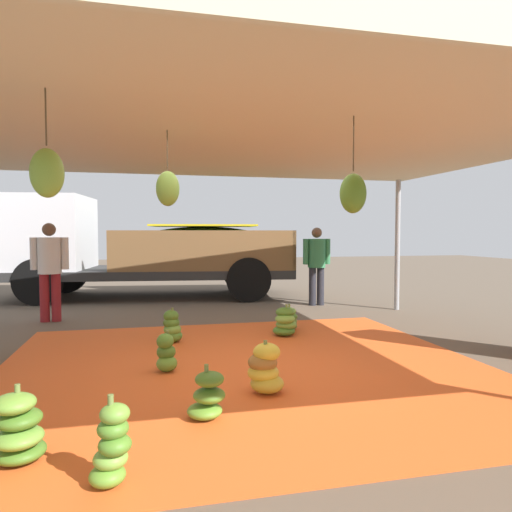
# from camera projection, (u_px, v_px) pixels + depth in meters

# --- Properties ---
(ground_plane) EXTENTS (40.00, 40.00, 0.00)m
(ground_plane) POSITION_uv_depth(u_px,v_px,m) (211.00, 320.00, 8.27)
(ground_plane) COLOR brown
(tarp_orange) EXTENTS (5.53, 5.18, 0.01)m
(tarp_orange) POSITION_uv_depth(u_px,v_px,m) (246.00, 367.00, 5.35)
(tarp_orange) COLOR #E05B23
(tarp_orange) RESTS_ON ground
(tent_canopy) EXTENTS (8.00, 7.00, 2.66)m
(tent_canopy) POSITION_uv_depth(u_px,v_px,m) (246.00, 139.00, 5.12)
(tent_canopy) COLOR #9EA0A5
(tent_canopy) RESTS_ON ground
(banana_bunch_0) EXTENTS (0.26, 0.26, 0.46)m
(banana_bunch_0) POSITION_uv_depth(u_px,v_px,m) (166.00, 354.00, 5.18)
(banana_bunch_0) COLOR #60932D
(banana_bunch_0) RESTS_ON tarp_orange
(banana_bunch_1) EXTENTS (0.45, 0.46, 0.50)m
(banana_bunch_1) POSITION_uv_depth(u_px,v_px,m) (265.00, 369.00, 4.51)
(banana_bunch_1) COLOR gold
(banana_bunch_1) RESTS_ON tarp_orange
(banana_bunch_2) EXTENTS (0.36, 0.36, 0.49)m
(banana_bunch_2) POSITION_uv_depth(u_px,v_px,m) (172.00, 327.00, 6.57)
(banana_bunch_2) COLOR #518428
(banana_bunch_2) RESTS_ON tarp_orange
(banana_bunch_3) EXTENTS (0.40, 0.41, 0.42)m
(banana_bunch_3) POSITION_uv_depth(u_px,v_px,m) (288.00, 319.00, 7.39)
(banana_bunch_3) COLOR #477523
(banana_bunch_3) RESTS_ON tarp_orange
(banana_bunch_5) EXTENTS (0.47, 0.48, 0.47)m
(banana_bunch_5) POSITION_uv_depth(u_px,v_px,m) (285.00, 322.00, 6.98)
(banana_bunch_5) COLOR #477523
(banana_bunch_5) RESTS_ON tarp_orange
(banana_bunch_6) EXTENTS (0.40, 0.39, 0.45)m
(banana_bunch_6) POSITION_uv_depth(u_px,v_px,m) (207.00, 397.00, 3.86)
(banana_bunch_6) COLOR #60932D
(banana_bunch_6) RESTS_ON tarp_orange
(banana_bunch_7) EXTENTS (0.34, 0.31, 0.56)m
(banana_bunch_7) POSITION_uv_depth(u_px,v_px,m) (112.00, 447.00, 2.85)
(banana_bunch_7) COLOR #60932D
(banana_bunch_7) RESTS_ON tarp_orange
(banana_bunch_8) EXTENTS (0.47, 0.47, 0.53)m
(banana_bunch_8) POSITION_uv_depth(u_px,v_px,m) (18.00, 430.00, 3.12)
(banana_bunch_8) COLOR #477523
(banana_bunch_8) RESTS_ON tarp_orange
(cargo_truck_main) EXTENTS (6.89, 3.09, 2.40)m
(cargo_truck_main) POSITION_uv_depth(u_px,v_px,m) (138.00, 248.00, 11.21)
(cargo_truck_main) COLOR #2D2D2D
(cargo_truck_main) RESTS_ON ground
(worker_0) EXTENTS (0.63, 0.38, 1.72)m
(worker_0) POSITION_uv_depth(u_px,v_px,m) (50.00, 264.00, 8.11)
(worker_0) COLOR maroon
(worker_0) RESTS_ON ground
(worker_1) EXTENTS (0.61, 0.37, 1.66)m
(worker_1) POSITION_uv_depth(u_px,v_px,m) (317.00, 260.00, 9.95)
(worker_1) COLOR #26262D
(worker_1) RESTS_ON ground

